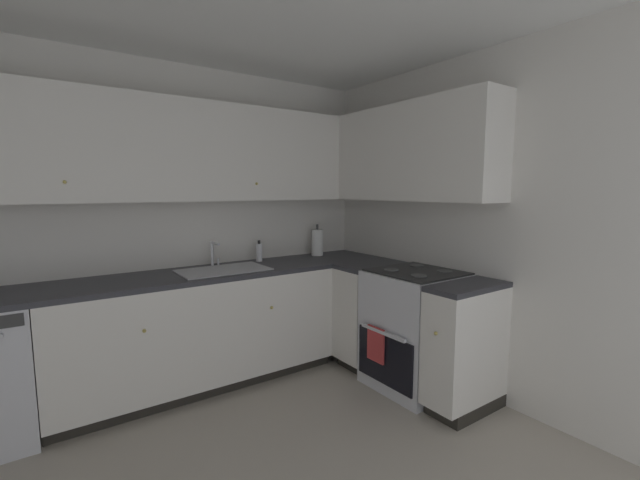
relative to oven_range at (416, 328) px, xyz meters
The scene contains 13 objects.
wall_back 2.31m from the oven_range, 144.20° to the left, with size 4.19×0.05×2.48m, color silver.
wall_right 0.98m from the oven_range, 58.44° to the right, with size 0.05×3.59×2.48m, color silver.
lower_cabinets_back 1.66m from the oven_range, 145.04° to the left, with size 2.08×0.62×0.85m.
countertop_back 1.71m from the oven_range, 145.18° to the left, with size 3.29×0.60×0.04m, color #2D2D33.
lower_cabinets_right 0.06m from the oven_range, 105.63° to the left, with size 0.62×1.24×0.85m.
countertop_right 0.42m from the oven_range, 108.33° to the left, with size 0.60×1.24×0.03m.
oven_range is the anchor object (origin of this frame).
upper_cabinets_back 2.30m from the oven_range, 144.45° to the left, with size 2.97×0.34×0.74m.
upper_cabinets_right 1.39m from the oven_range, 70.94° to the left, with size 0.32×1.79×0.74m.
sink 1.54m from the oven_range, 141.86° to the left, with size 0.67×0.40×0.10m.
faucet 1.71m from the oven_range, 135.98° to the left, with size 0.07×0.16×0.20m.
soap_bottle 1.45m from the oven_range, 123.75° to the left, with size 0.05×0.05×0.18m.
paper_towel_roll 1.25m from the oven_range, 97.94° to the left, with size 0.11×0.11×0.31m.
Camera 1 is at (-0.59, -1.60, 1.51)m, focal length 23.29 mm.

